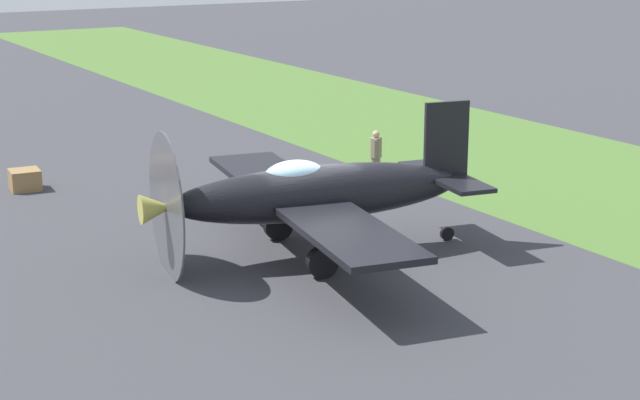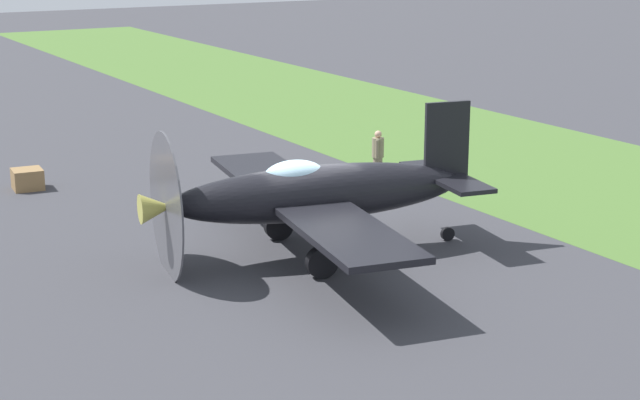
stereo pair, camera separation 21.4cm
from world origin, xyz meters
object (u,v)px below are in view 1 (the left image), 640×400
Objects in this scene: airplane_lead at (313,193)px; supply_crate at (25,180)px; ground_crew_chief at (376,156)px; fuel_drum at (415,176)px.

airplane_lead reaches higher than supply_crate.
ground_crew_chief is at bearing -116.65° from supply_crate.
ground_crew_chief is 1.53m from fuel_drum.
ground_crew_chief reaches higher than fuel_drum.
airplane_lead is at bearing -6.23° from ground_crew_chief.
ground_crew_chief reaches higher than supply_crate.
ground_crew_chief is 11.04m from supply_crate.
fuel_drum is at bearing -121.04° from supply_crate.
airplane_lead is 11.32m from supply_crate.
supply_crate is (6.28, 10.44, -0.13)m from fuel_drum.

